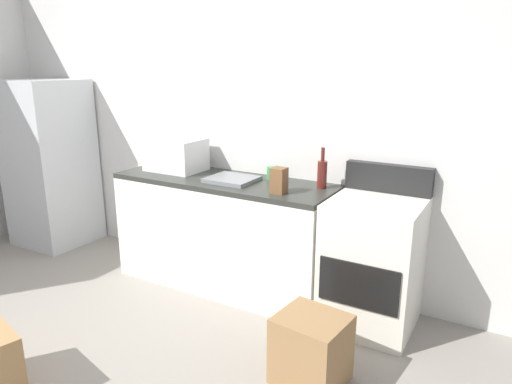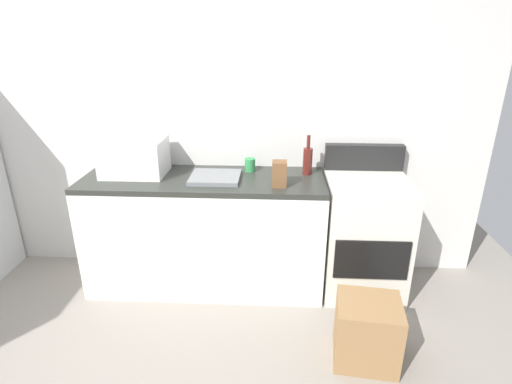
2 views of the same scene
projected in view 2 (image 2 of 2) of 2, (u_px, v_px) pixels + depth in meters
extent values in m
cube|color=silver|center=(171.00, 114.00, 3.18)|extent=(5.00, 0.10, 2.60)
cube|color=white|center=(206.00, 234.00, 3.17)|extent=(1.80, 0.60, 0.86)
cube|color=#2D302B|center=(203.00, 180.00, 3.00)|extent=(1.80, 0.60, 0.04)
cube|color=silver|center=(363.00, 236.00, 3.10)|extent=(0.60, 0.60, 0.90)
cube|color=black|center=(372.00, 260.00, 2.83)|extent=(0.52, 0.02, 0.30)
cube|color=black|center=(364.00, 157.00, 3.14)|extent=(0.60, 0.08, 0.20)
cube|color=white|center=(134.00, 157.00, 3.02)|extent=(0.46, 0.34, 0.27)
cube|color=slate|center=(215.00, 177.00, 2.96)|extent=(0.36, 0.32, 0.03)
cylinder|color=#591E19|center=(308.00, 161.00, 3.04)|extent=(0.07, 0.07, 0.20)
cylinder|color=#591E19|center=(309.00, 142.00, 2.98)|extent=(0.03, 0.03, 0.10)
cylinder|color=#338C4C|center=(250.00, 165.00, 3.12)|extent=(0.08, 0.08, 0.10)
cube|color=brown|center=(279.00, 174.00, 2.80)|extent=(0.10, 0.10, 0.18)
cube|color=olive|center=(367.00, 331.00, 2.47)|extent=(0.42, 0.39, 0.41)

